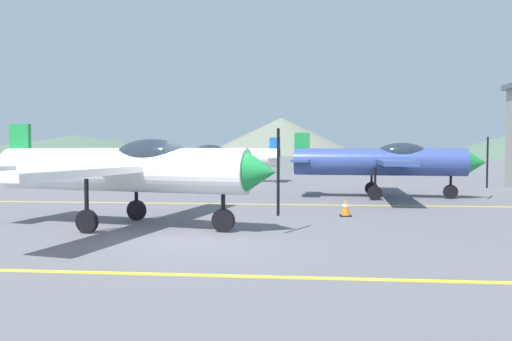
# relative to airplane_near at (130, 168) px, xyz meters

# --- Properties ---
(ground_plane) EXTENTS (400.00, 400.00, 0.00)m
(ground_plane) POSITION_rel_airplane_near_xyz_m (2.38, -1.24, -1.64)
(ground_plane) COLOR slate
(apron_line_near) EXTENTS (80.00, 0.16, 0.01)m
(apron_line_near) POSITION_rel_airplane_near_xyz_m (2.38, -4.95, -1.63)
(apron_line_near) COLOR yellow
(apron_line_near) RESTS_ON ground_plane
(apron_line_far) EXTENTS (80.00, 0.16, 0.01)m
(apron_line_far) POSITION_rel_airplane_near_xyz_m (2.38, 5.90, -1.63)
(apron_line_far) COLOR yellow
(apron_line_far) RESTS_ON ground_plane
(airplane_near) EXTENTS (8.50, 9.69, 2.91)m
(airplane_near) POSITION_rel_airplane_near_xyz_m (0.00, 0.00, 0.00)
(airplane_near) COLOR white
(airplane_near) RESTS_ON ground_plane
(airplane_mid) EXTENTS (8.44, 9.71, 2.91)m
(airplane_mid) POSITION_rel_airplane_near_xyz_m (8.42, 9.07, 0.00)
(airplane_mid) COLOR #33478C
(airplane_mid) RESTS_ON ground_plane
(airplane_far) EXTENTS (8.44, 9.71, 2.91)m
(airplane_far) POSITION_rel_airplane_near_xyz_m (-0.79, 19.11, 0.00)
(airplane_far) COLOR white
(airplane_far) RESTS_ON ground_plane
(traffic_cone_front) EXTENTS (0.36, 0.36, 0.59)m
(traffic_cone_front) POSITION_rel_airplane_near_xyz_m (6.13, 2.80, -1.35)
(traffic_cone_front) COLOR black
(traffic_cone_front) RESTS_ON ground_plane
(hill_left) EXTENTS (84.95, 84.95, 6.51)m
(hill_left) POSITION_rel_airplane_near_xyz_m (-66.45, 137.48, 1.62)
(hill_left) COLOR #4C6651
(hill_left) RESTS_ON ground_plane
(hill_centerleft) EXTENTS (53.17, 53.17, 12.58)m
(hill_centerleft) POSITION_rel_airplane_near_xyz_m (-2.57, 152.44, 4.65)
(hill_centerleft) COLOR slate
(hill_centerleft) RESTS_ON ground_plane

